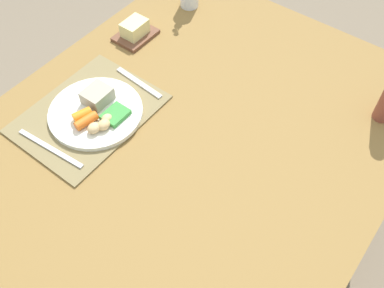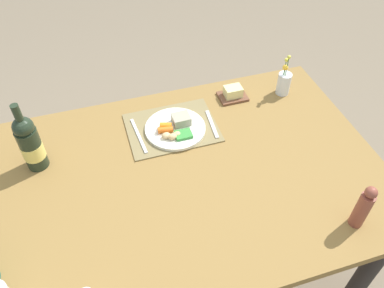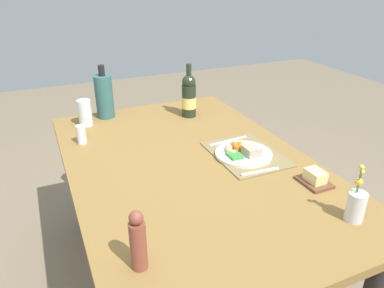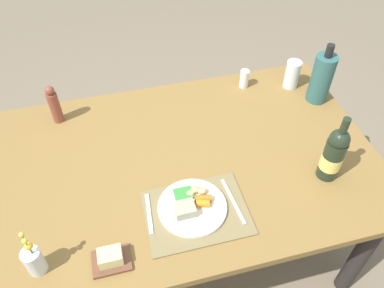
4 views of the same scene
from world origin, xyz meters
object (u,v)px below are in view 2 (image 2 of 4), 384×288
object	(u,v)px
dining_table	(181,189)
dinner_plate	(176,128)
pepper_mill	(363,207)
wine_bottle	(30,143)
flower_vase	(284,82)
knife	(139,135)
butter_dish	(233,94)
fork	(212,124)

from	to	relation	value
dining_table	dinner_plate	xyz separation A→B (m)	(-0.05, -0.24, 0.11)
pepper_mill	wine_bottle	bearing A→B (deg)	-30.19
dining_table	dinner_plate	bearing A→B (deg)	-100.98
dining_table	pepper_mill	xyz separation A→B (m)	(-0.52, 0.39, 0.18)
flower_vase	pepper_mill	size ratio (longest dim) A/B	1.10
dining_table	knife	world-z (taller)	knife
dinner_plate	wine_bottle	distance (m)	0.58
pepper_mill	wine_bottle	size ratio (longest dim) A/B	0.63
dining_table	dinner_plate	world-z (taller)	dinner_plate
dinner_plate	butter_dish	xyz separation A→B (m)	(-0.32, -0.14, 0.00)
dinner_plate	fork	distance (m)	0.16
fork	knife	world-z (taller)	same
dinner_plate	knife	distance (m)	0.16
knife	butter_dish	distance (m)	0.49
fork	wine_bottle	bearing A→B (deg)	5.12
dinner_plate	wine_bottle	bearing A→B (deg)	2.31
fork	butter_dish	size ratio (longest dim) A/B	1.36
fork	wine_bottle	distance (m)	0.74
fork	pepper_mill	bearing A→B (deg)	121.14
dinner_plate	butter_dish	bearing A→B (deg)	-156.24
knife	dining_table	bearing A→B (deg)	108.90
fork	wine_bottle	world-z (taller)	wine_bottle
fork	flower_vase	xyz separation A→B (m)	(-0.40, -0.12, 0.05)
dinner_plate	butter_dish	distance (m)	0.35
flower_vase	butter_dish	world-z (taller)	flower_vase
dining_table	fork	bearing A→B (deg)	-132.04
fork	knife	bearing A→B (deg)	-0.11
flower_vase	dining_table	bearing A→B (deg)	29.91
flower_vase	pepper_mill	distance (m)	0.74
fork	butter_dish	distance (m)	0.22
knife	butter_dish	world-z (taller)	butter_dish
dining_table	wine_bottle	distance (m)	0.61
dining_table	knife	distance (m)	0.30
fork	wine_bottle	xyz separation A→B (m)	(0.73, 0.01, 0.11)
pepper_mill	wine_bottle	distance (m)	1.21
dining_table	dinner_plate	size ratio (longest dim) A/B	6.11
fork	dining_table	bearing A→B (deg)	52.28
flower_vase	fork	bearing A→B (deg)	16.37
dinner_plate	fork	xyz separation A→B (m)	(-0.16, 0.01, -0.01)
dinner_plate	fork	size ratio (longest dim) A/B	1.47
fork	pepper_mill	distance (m)	0.70
fork	butter_dish	world-z (taller)	butter_dish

